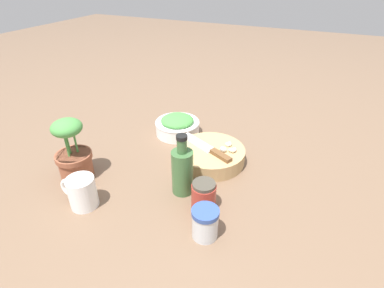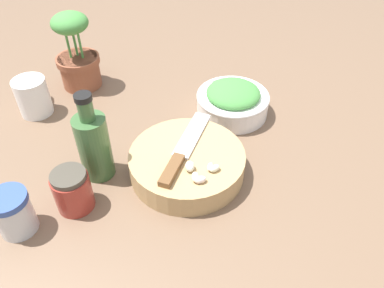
{
  "view_description": "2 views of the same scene",
  "coord_description": "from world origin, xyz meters",
  "px_view_note": "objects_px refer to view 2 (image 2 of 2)",
  "views": [
    {
      "loc": [
        -0.78,
        -0.35,
        0.58
      ],
      "look_at": [
        -0.0,
        -0.0,
        0.06
      ],
      "focal_mm": 28.0,
      "sensor_mm": 36.0,
      "label": 1
    },
    {
      "loc": [
        -0.04,
        -0.59,
        0.55
      ],
      "look_at": [
        0.02,
        -0.04,
        0.05
      ],
      "focal_mm": 35.0,
      "sensor_mm": 36.0,
      "label": 2
    }
  ],
  "objects_px": {
    "garlic_cloves": "(199,171)",
    "oil_bottle": "(94,145)",
    "chef_knife": "(183,151)",
    "herb_bowl": "(233,101)",
    "coffee_mug": "(33,96)",
    "spice_jar": "(13,213)",
    "honey_jar": "(73,190)",
    "potted_herb": "(77,57)",
    "cutting_board": "(187,163)"
  },
  "relations": [
    {
      "from": "cutting_board",
      "to": "spice_jar",
      "type": "relative_size",
      "value": 2.76
    },
    {
      "from": "garlic_cloves",
      "to": "coffee_mug",
      "type": "relative_size",
      "value": 0.61
    },
    {
      "from": "spice_jar",
      "to": "honey_jar",
      "type": "xyz_separation_m",
      "value": [
        0.09,
        0.04,
        -0.0
      ]
    },
    {
      "from": "spice_jar",
      "to": "coffee_mug",
      "type": "height_order",
      "value": "coffee_mug"
    },
    {
      "from": "herb_bowl",
      "to": "oil_bottle",
      "type": "height_order",
      "value": "oil_bottle"
    },
    {
      "from": "coffee_mug",
      "to": "honey_jar",
      "type": "height_order",
      "value": "coffee_mug"
    },
    {
      "from": "garlic_cloves",
      "to": "spice_jar",
      "type": "xyz_separation_m",
      "value": [
        -0.32,
        -0.05,
        -0.02
      ]
    },
    {
      "from": "coffee_mug",
      "to": "honey_jar",
      "type": "bearing_deg",
      "value": -66.78
    },
    {
      "from": "honey_jar",
      "to": "oil_bottle",
      "type": "distance_m",
      "value": 0.1
    },
    {
      "from": "garlic_cloves",
      "to": "oil_bottle",
      "type": "height_order",
      "value": "oil_bottle"
    },
    {
      "from": "spice_jar",
      "to": "oil_bottle",
      "type": "height_order",
      "value": "oil_bottle"
    },
    {
      "from": "chef_knife",
      "to": "herb_bowl",
      "type": "xyz_separation_m",
      "value": [
        0.13,
        0.18,
        -0.02
      ]
    },
    {
      "from": "chef_knife",
      "to": "potted_herb",
      "type": "height_order",
      "value": "potted_herb"
    },
    {
      "from": "chef_knife",
      "to": "honey_jar",
      "type": "bearing_deg",
      "value": -135.91
    },
    {
      "from": "cutting_board",
      "to": "oil_bottle",
      "type": "bearing_deg",
      "value": 174.29
    },
    {
      "from": "coffee_mug",
      "to": "cutting_board",
      "type": "bearing_deg",
      "value": -35.17
    },
    {
      "from": "chef_knife",
      "to": "herb_bowl",
      "type": "relative_size",
      "value": 1.25
    },
    {
      "from": "chef_knife",
      "to": "garlic_cloves",
      "type": "height_order",
      "value": "garlic_cloves"
    },
    {
      "from": "chef_knife",
      "to": "spice_jar",
      "type": "xyz_separation_m",
      "value": [
        -0.3,
        -0.11,
        -0.01
      ]
    },
    {
      "from": "chef_knife",
      "to": "honey_jar",
      "type": "xyz_separation_m",
      "value": [
        -0.21,
        -0.07,
        -0.01
      ]
    },
    {
      "from": "spice_jar",
      "to": "potted_herb",
      "type": "height_order",
      "value": "potted_herb"
    },
    {
      "from": "coffee_mug",
      "to": "potted_herb",
      "type": "xyz_separation_m",
      "value": [
        0.1,
        0.11,
        0.04
      ]
    },
    {
      "from": "oil_bottle",
      "to": "chef_knife",
      "type": "bearing_deg",
      "value": -4.11
    },
    {
      "from": "garlic_cloves",
      "to": "oil_bottle",
      "type": "relative_size",
      "value": 0.36
    },
    {
      "from": "garlic_cloves",
      "to": "potted_herb",
      "type": "xyz_separation_m",
      "value": [
        -0.27,
        0.41,
        0.03
      ]
    },
    {
      "from": "herb_bowl",
      "to": "garlic_cloves",
      "type": "bearing_deg",
      "value": -114.0
    },
    {
      "from": "chef_knife",
      "to": "potted_herb",
      "type": "distance_m",
      "value": 0.42
    },
    {
      "from": "cutting_board",
      "to": "potted_herb",
      "type": "bearing_deg",
      "value": 125.06
    },
    {
      "from": "cutting_board",
      "to": "herb_bowl",
      "type": "bearing_deg",
      "value": 56.07
    },
    {
      "from": "honey_jar",
      "to": "oil_bottle",
      "type": "bearing_deg",
      "value": 65.94
    },
    {
      "from": "garlic_cloves",
      "to": "herb_bowl",
      "type": "xyz_separation_m",
      "value": [
        0.11,
        0.24,
        -0.02
      ]
    },
    {
      "from": "garlic_cloves",
      "to": "herb_bowl",
      "type": "distance_m",
      "value": 0.27
    },
    {
      "from": "chef_knife",
      "to": "herb_bowl",
      "type": "bearing_deg",
      "value": 79.2
    },
    {
      "from": "cutting_board",
      "to": "coffee_mug",
      "type": "height_order",
      "value": "coffee_mug"
    },
    {
      "from": "cutting_board",
      "to": "spice_jar",
      "type": "distance_m",
      "value": 0.32
    },
    {
      "from": "herb_bowl",
      "to": "honey_jar",
      "type": "bearing_deg",
      "value": -143.43
    },
    {
      "from": "garlic_cloves",
      "to": "cutting_board",
      "type": "bearing_deg",
      "value": 107.8
    },
    {
      "from": "cutting_board",
      "to": "potted_herb",
      "type": "relative_size",
      "value": 1.16
    },
    {
      "from": "oil_bottle",
      "to": "coffee_mug",
      "type": "bearing_deg",
      "value": 126.72
    },
    {
      "from": "honey_jar",
      "to": "potted_herb",
      "type": "relative_size",
      "value": 0.42
    },
    {
      "from": "oil_bottle",
      "to": "herb_bowl",
      "type": "bearing_deg",
      "value": 29.35
    },
    {
      "from": "spice_jar",
      "to": "oil_bottle",
      "type": "bearing_deg",
      "value": 43.76
    },
    {
      "from": "cutting_board",
      "to": "oil_bottle",
      "type": "xyz_separation_m",
      "value": [
        -0.18,
        0.02,
        0.05
      ]
    },
    {
      "from": "spice_jar",
      "to": "potted_herb",
      "type": "distance_m",
      "value": 0.46
    },
    {
      "from": "garlic_cloves",
      "to": "honey_jar",
      "type": "distance_m",
      "value": 0.23
    },
    {
      "from": "cutting_board",
      "to": "oil_bottle",
      "type": "distance_m",
      "value": 0.18
    },
    {
      "from": "honey_jar",
      "to": "oil_bottle",
      "type": "height_order",
      "value": "oil_bottle"
    },
    {
      "from": "herb_bowl",
      "to": "potted_herb",
      "type": "bearing_deg",
      "value": 156.16
    },
    {
      "from": "garlic_cloves",
      "to": "coffee_mug",
      "type": "xyz_separation_m",
      "value": [
        -0.36,
        0.3,
        -0.01
      ]
    },
    {
      "from": "oil_bottle",
      "to": "potted_herb",
      "type": "xyz_separation_m",
      "value": [
        -0.07,
        0.34,
        0.01
      ]
    }
  ]
}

